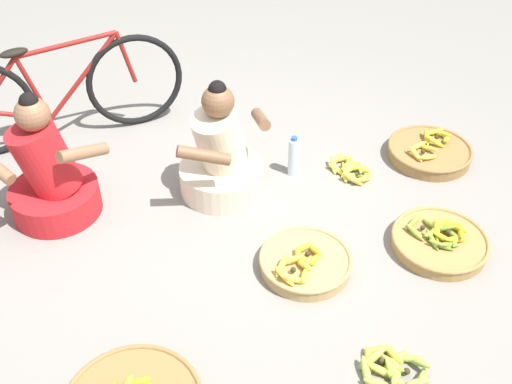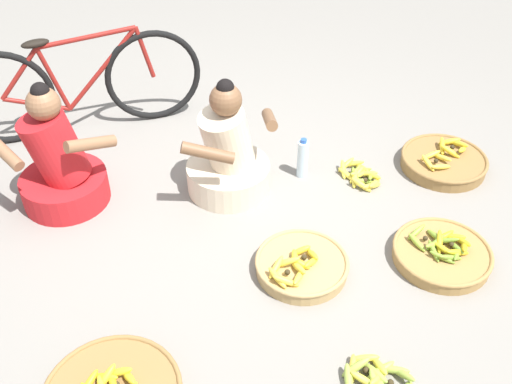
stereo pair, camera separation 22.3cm
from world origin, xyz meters
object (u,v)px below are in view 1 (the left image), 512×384
(banana_basket_mid_right, at_px, (429,151))
(loose_bananas_back_center, at_px, (350,170))
(vendor_woman_behind, at_px, (50,177))
(water_bottle, at_px, (293,156))
(loose_bananas_front_center, at_px, (392,368))
(bicycle_leaning, at_px, (60,94))
(banana_basket_mid_left, at_px, (440,241))
(vendor_woman_front, at_px, (221,158))
(banana_basket_front_right, at_px, (305,262))

(banana_basket_mid_right, distance_m, loose_bananas_back_center, 0.58)
(banana_basket_mid_right, bearing_deg, vendor_woman_behind, 158.47)
(loose_bananas_back_center, height_order, water_bottle, water_bottle)
(banana_basket_mid_right, distance_m, loose_bananas_front_center, 1.77)
(bicycle_leaning, height_order, banana_basket_mid_left, bicycle_leaning)
(vendor_woman_behind, bearing_deg, banana_basket_mid_right, -21.53)
(bicycle_leaning, bearing_deg, vendor_woman_behind, -115.77)
(vendor_woman_front, bearing_deg, loose_bananas_back_center, -23.09)
(loose_bananas_back_center, xyz_separation_m, water_bottle, (-0.31, 0.22, 0.10))
(water_bottle, bearing_deg, banana_basket_mid_left, -76.24)
(vendor_woman_behind, xyz_separation_m, water_bottle, (1.40, -0.50, -0.13))
(bicycle_leaning, bearing_deg, banana_basket_mid_left, -59.99)
(banana_basket_mid_left, bearing_deg, banana_basket_mid_right, 45.90)
(banana_basket_front_right, relative_size, loose_bananas_front_center, 1.52)
(bicycle_leaning, height_order, banana_basket_mid_right, bicycle_leaning)
(bicycle_leaning, xyz_separation_m, banana_basket_mid_right, (1.91, -1.62, -0.31))
(banana_basket_mid_left, bearing_deg, loose_bananas_front_center, -151.65)
(banana_basket_front_right, bearing_deg, banana_basket_mid_right, 13.90)
(vendor_woman_front, relative_size, loose_bananas_front_center, 2.30)
(water_bottle, bearing_deg, loose_bananas_front_center, -110.71)
(bicycle_leaning, relative_size, loose_bananas_front_center, 5.05)
(loose_bananas_back_center, bearing_deg, vendor_woman_behind, 157.12)
(vendor_woman_front, distance_m, banana_basket_mid_left, 1.36)
(vendor_woman_front, distance_m, banana_basket_mid_right, 1.44)
(bicycle_leaning, bearing_deg, water_bottle, -49.50)
(vendor_woman_behind, distance_m, banana_basket_front_right, 1.55)
(vendor_woman_front, xyz_separation_m, loose_bananas_front_center, (-0.08, -1.57, -0.21))
(vendor_woman_behind, xyz_separation_m, banana_basket_mid_right, (2.26, -0.89, -0.21))
(banana_basket_mid_right, relative_size, loose_bananas_back_center, 1.63)
(banana_basket_front_right, distance_m, loose_bananas_front_center, 0.74)
(bicycle_leaning, xyz_separation_m, banana_basket_front_right, (0.58, -1.95, -0.31))
(bicycle_leaning, height_order, water_bottle, bicycle_leaning)
(vendor_woman_behind, relative_size, bicycle_leaning, 0.48)
(loose_bananas_back_center, bearing_deg, vendor_woman_front, 156.91)
(vendor_woman_front, bearing_deg, loose_bananas_front_center, -92.78)
(banana_basket_mid_left, distance_m, loose_bananas_front_center, 0.91)
(banana_basket_front_right, xyz_separation_m, loose_bananas_back_center, (0.78, 0.50, -0.02))
(banana_basket_mid_left, bearing_deg, water_bottle, 103.76)
(bicycle_leaning, relative_size, banana_basket_front_right, 3.33)
(vendor_woman_behind, distance_m, bicycle_leaning, 0.81)
(vendor_woman_front, bearing_deg, banana_basket_front_right, -89.89)
(bicycle_leaning, xyz_separation_m, loose_bananas_back_center, (1.36, -1.44, -0.33))
(bicycle_leaning, bearing_deg, banana_basket_front_right, -73.47)
(banana_basket_mid_left, bearing_deg, bicycle_leaning, 120.01)
(vendor_woman_front, xyz_separation_m, vendor_woman_behind, (-0.93, 0.39, 0.02))
(vendor_woman_behind, distance_m, loose_bananas_back_center, 1.87)
(bicycle_leaning, relative_size, banana_basket_mid_left, 3.11)
(bicycle_leaning, relative_size, banana_basket_mid_right, 2.99)
(banana_basket_front_right, bearing_deg, loose_bananas_back_center, 32.76)
(banana_basket_front_right, distance_m, banana_basket_mid_left, 0.78)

